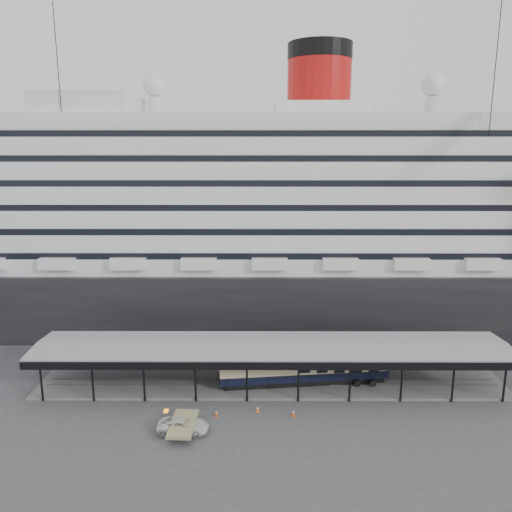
{
  "coord_description": "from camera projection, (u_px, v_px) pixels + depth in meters",
  "views": [
    {
      "loc": [
        -1.7,
        -50.66,
        28.06
      ],
      "look_at": [
        -1.89,
        8.0,
        15.27
      ],
      "focal_mm": 35.0,
      "sensor_mm": 36.0,
      "label": 1
    }
  ],
  "objects": [
    {
      "name": "platform_canopy",
      "position": [
        272.0,
        366.0,
        59.85
      ],
      "size": [
        56.0,
        9.18,
        5.3
      ],
      "color": "slate",
      "rests_on": "ground"
    },
    {
      "name": "traffic_cone_mid",
      "position": [
        258.0,
        409.0,
        54.0
      ],
      "size": [
        0.42,
        0.42,
        0.71
      ],
      "rotation": [
        0.0,
        0.0,
        0.18
      ],
      "color": "#F95A0D",
      "rests_on": "ground"
    },
    {
      "name": "ground",
      "position": [
        273.0,
        405.0,
        55.47
      ],
      "size": [
        200.0,
        200.0,
        0.0
      ],
      "primitive_type": "plane",
      "color": "#3B3B3E",
      "rests_on": "ground"
    },
    {
      "name": "pullman_carriage",
      "position": [
        304.0,
        366.0,
        59.82
      ],
      "size": [
        20.45,
        4.92,
        19.92
      ],
      "rotation": [
        0.0,
        0.0,
        0.11
      ],
      "color": "black",
      "rests_on": "ground"
    },
    {
      "name": "traffic_cone_left",
      "position": [
        216.0,
        413.0,
        53.15
      ],
      "size": [
        0.38,
        0.38,
        0.67
      ],
      "rotation": [
        0.0,
        0.0,
        0.12
      ],
      "color": "#E8460C",
      "rests_on": "ground"
    },
    {
      "name": "cruise_ship",
      "position": [
        268.0,
        207.0,
        82.82
      ],
      "size": [
        130.0,
        30.0,
        43.9
      ],
      "color": "black",
      "rests_on": "ground"
    },
    {
      "name": "port_truck",
      "position": [
        183.0,
        426.0,
        50.1
      ],
      "size": [
        5.23,
        2.57,
        1.43
      ],
      "primitive_type": "imported",
      "rotation": [
        0.0,
        0.0,
        1.53
      ],
      "color": "silver",
      "rests_on": "ground"
    },
    {
      "name": "traffic_cone_right",
      "position": [
        293.0,
        413.0,
        53.14
      ],
      "size": [
        0.39,
        0.39,
        0.74
      ],
      "rotation": [
        0.0,
        0.0,
        0.03
      ],
      "color": "#DB4D0C",
      "rests_on": "ground"
    }
  ]
}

